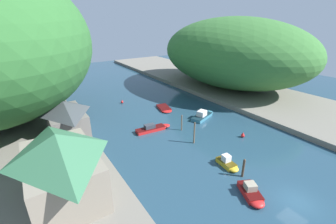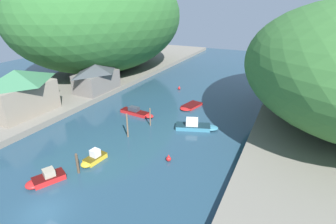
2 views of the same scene
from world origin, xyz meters
name	(u,v)px [view 2 (image 2 of 2)]	position (x,y,z in m)	size (l,w,h in m)	color
water_surface	(178,105)	(0.00, 30.00, 0.00)	(130.00, 130.00, 0.00)	#234256
left_bank	(75,85)	(-25.38, 30.00, 0.48)	(22.00, 120.00, 0.96)	slate
right_bank	(336,130)	(25.38, 30.00, 0.48)	(22.00, 120.00, 0.96)	slate
hillside_left	(103,17)	(-26.48, 43.30, 14.21)	(35.52, 49.72, 26.50)	#2D662D
waterfront_building	(19,91)	(-20.22, 13.47, 4.68)	(6.89, 10.65, 7.19)	gray
boathouse_shed	(96,77)	(-17.19, 28.13, 3.75)	(5.58, 9.52, 5.40)	slate
boat_cabin_cruiser	(197,126)	(6.63, 22.21, 0.50)	(6.67, 4.01, 1.66)	teal
boat_far_upstream	(45,179)	(-3.47, 3.17, 0.44)	(3.18, 4.26, 1.40)	red
boat_open_rowboat	(190,106)	(2.49, 29.89, 0.22)	(3.20, 5.28, 0.45)	red
boat_white_cruiser	(138,113)	(-4.29, 22.90, 0.40)	(6.48, 2.04, 1.26)	red
boat_near_quay	(93,159)	(-1.47, 8.43, 0.45)	(1.73, 3.57, 1.50)	gold
mooring_post_nearest	(77,163)	(-1.50, 6.01, 1.28)	(0.30, 0.30, 2.54)	#4C3D2D
mooring_post_middle	(127,125)	(-1.32, 15.57, 1.83)	(0.24, 0.24, 3.64)	brown
mooring_post_fourth	(150,117)	(-0.28, 20.18, 1.47)	(0.21, 0.21, 2.93)	brown
channel_buoy_near	(179,88)	(-3.53, 38.70, 0.33)	(0.56, 0.56, 0.84)	red
channel_buoy_far	(169,158)	(6.57, 12.57, 0.36)	(0.62, 0.62, 0.92)	red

